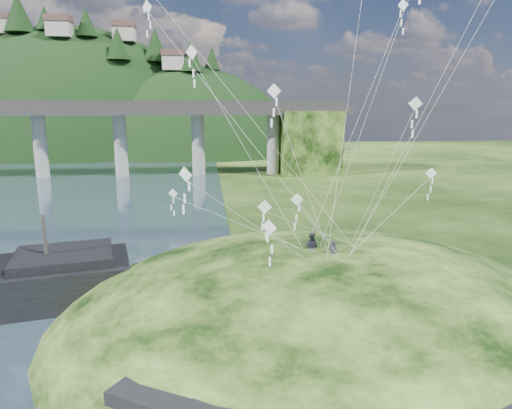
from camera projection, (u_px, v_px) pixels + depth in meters
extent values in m
plane|color=black|center=(199.00, 345.00, 26.53)|extent=(320.00, 320.00, 0.00)
ellipsoid|color=black|center=(324.00, 344.00, 29.63)|extent=(36.00, 32.00, 13.00)
cube|color=black|center=(157.00, 401.00, 18.17)|extent=(4.32, 3.62, 0.71)
cylinder|color=gray|center=(40.00, 145.00, 89.94)|extent=(2.60, 2.60, 13.00)
cylinder|color=gray|center=(121.00, 144.00, 91.56)|extent=(2.60, 2.60, 13.00)
cylinder|color=gray|center=(198.00, 143.00, 93.19)|extent=(2.60, 2.60, 13.00)
cylinder|color=gray|center=(273.00, 143.00, 94.81)|extent=(2.60, 2.60, 13.00)
cube|color=black|center=(309.00, 142.00, 95.60)|extent=(12.00, 11.00, 13.00)
ellipsoid|color=black|center=(80.00, 170.00, 146.15)|extent=(96.00, 68.00, 88.00)
ellipsoid|color=black|center=(189.00, 185.00, 142.87)|extent=(76.00, 56.00, 72.00)
cone|color=black|center=(18.00, 12.00, 124.72)|extent=(8.01, 8.01, 10.54)
cone|color=black|center=(44.00, 18.00, 125.19)|extent=(4.97, 4.97, 6.54)
cone|color=black|center=(86.00, 22.00, 124.67)|extent=(5.83, 5.83, 7.67)
cone|color=black|center=(118.00, 43.00, 122.05)|extent=(6.47, 6.47, 8.51)
cone|color=black|center=(155.00, 45.00, 129.60)|extent=(7.13, 7.13, 9.38)
cone|color=black|center=(191.00, 56.00, 126.53)|extent=(6.56, 6.56, 8.63)
cone|color=black|center=(212.00, 59.00, 132.63)|extent=(4.88, 4.88, 6.42)
cube|color=#BFB4A3|center=(5.00, 27.00, 128.14)|extent=(6.00, 5.00, 4.00)
cube|color=brown|center=(4.00, 17.00, 127.58)|extent=(6.40, 5.40, 1.60)
cube|color=#BFB4A3|center=(59.00, 30.00, 122.49)|extent=(6.00, 5.00, 4.00)
cube|color=brown|center=(59.00, 19.00, 121.93)|extent=(6.40, 5.40, 1.60)
cube|color=#BFB4A3|center=(124.00, 34.00, 130.02)|extent=(6.00, 5.00, 4.00)
cube|color=brown|center=(124.00, 24.00, 129.47)|extent=(6.40, 5.40, 1.60)
cube|color=#BFB4A3|center=(174.00, 63.00, 127.37)|extent=(6.00, 5.00, 4.00)
cube|color=brown|center=(173.00, 53.00, 126.81)|extent=(6.40, 5.40, 1.60)
cube|color=black|center=(64.00, 256.00, 32.35)|extent=(7.60, 6.77, 0.66)
cylinder|color=#2D2B2B|center=(45.00, 239.00, 31.72)|extent=(0.26, 0.26, 3.29)
cube|color=#3C2518|center=(165.00, 285.00, 34.20)|extent=(16.07, 3.77, 0.40)
cylinder|color=#3C2518|center=(69.00, 295.00, 33.02)|extent=(0.34, 0.34, 1.14)
cylinder|color=#3C2518|center=(118.00, 292.00, 33.64)|extent=(0.34, 0.34, 1.14)
cylinder|color=#3C2518|center=(165.00, 288.00, 34.26)|extent=(0.34, 0.34, 1.14)
cylinder|color=#3C2518|center=(210.00, 285.00, 34.89)|extent=(0.34, 0.34, 1.14)
cylinder|color=#3C2518|center=(254.00, 282.00, 35.51)|extent=(0.34, 0.34, 1.14)
imported|color=#272835|center=(333.00, 240.00, 27.17)|extent=(0.65, 0.50, 1.59)
imported|color=#272835|center=(312.00, 232.00, 28.20)|extent=(1.18, 1.13, 1.93)
cube|color=white|center=(431.00, 173.00, 30.65)|extent=(0.76, 0.16, 0.76)
cube|color=white|center=(430.00, 181.00, 30.76)|extent=(0.10, 0.02, 0.44)
cube|color=white|center=(430.00, 189.00, 30.87)|extent=(0.10, 0.02, 0.44)
cube|color=white|center=(429.00, 197.00, 30.99)|extent=(0.10, 0.02, 0.44)
cube|color=white|center=(269.00, 227.00, 20.76)|extent=(0.62, 0.51, 0.75)
cube|color=white|center=(269.00, 239.00, 20.87)|extent=(0.10, 0.06, 0.44)
cube|color=white|center=(269.00, 250.00, 20.98)|extent=(0.10, 0.06, 0.44)
cube|color=white|center=(269.00, 261.00, 21.09)|extent=(0.10, 0.06, 0.44)
cube|color=white|center=(265.00, 207.00, 23.81)|extent=(0.75, 0.19, 0.75)
cube|color=white|center=(265.00, 217.00, 23.93)|extent=(0.10, 0.03, 0.44)
cube|color=white|center=(265.00, 227.00, 24.04)|extent=(0.10, 0.03, 0.44)
cube|color=white|center=(265.00, 237.00, 24.15)|extent=(0.10, 0.03, 0.44)
cube|color=white|center=(192.00, 52.00, 28.18)|extent=(0.73, 0.58, 0.88)
cube|color=white|center=(192.00, 63.00, 28.31)|extent=(0.11, 0.07, 0.51)
cube|color=white|center=(192.00, 73.00, 28.44)|extent=(0.11, 0.07, 0.51)
cube|color=white|center=(192.00, 84.00, 28.57)|extent=(0.11, 0.07, 0.51)
cube|color=white|center=(416.00, 104.00, 23.91)|extent=(0.74, 0.22, 0.73)
cube|color=white|center=(415.00, 114.00, 24.01)|extent=(0.10, 0.02, 0.43)
cube|color=white|center=(414.00, 124.00, 24.12)|extent=(0.10, 0.02, 0.43)
cube|color=white|center=(413.00, 134.00, 24.23)|extent=(0.10, 0.02, 0.43)
cube|color=white|center=(185.00, 174.00, 19.34)|extent=(0.58, 0.48, 0.70)
cube|color=white|center=(186.00, 186.00, 19.45)|extent=(0.09, 0.05, 0.41)
cube|color=white|center=(186.00, 198.00, 19.55)|extent=(0.09, 0.05, 0.41)
cube|color=white|center=(187.00, 209.00, 19.66)|extent=(0.09, 0.05, 0.41)
cube|color=white|center=(403.00, 5.00, 31.54)|extent=(0.53, 0.65, 0.78)
cube|color=white|center=(403.00, 14.00, 31.66)|extent=(0.10, 0.07, 0.47)
cube|color=white|center=(402.00, 22.00, 31.78)|extent=(0.10, 0.07, 0.47)
cube|color=white|center=(402.00, 31.00, 31.90)|extent=(0.10, 0.07, 0.47)
cube|color=white|center=(147.00, 0.00, 26.01)|extent=(0.09, 0.06, 0.40)
cube|color=white|center=(147.00, 10.00, 26.11)|extent=(0.09, 0.06, 0.40)
cube|color=white|center=(173.00, 193.00, 32.53)|extent=(0.67, 0.28, 0.69)
cube|color=white|center=(173.00, 200.00, 32.63)|extent=(0.09, 0.03, 0.40)
cube|color=white|center=(174.00, 207.00, 32.73)|extent=(0.09, 0.03, 0.40)
cube|color=white|center=(174.00, 214.00, 32.84)|extent=(0.09, 0.03, 0.40)
cube|color=white|center=(147.00, 7.00, 29.41)|extent=(0.67, 0.49, 0.77)
cube|color=white|center=(148.00, 16.00, 29.53)|extent=(0.10, 0.05, 0.46)
cube|color=white|center=(148.00, 25.00, 29.64)|extent=(0.10, 0.05, 0.46)
cube|color=white|center=(149.00, 34.00, 29.76)|extent=(0.10, 0.05, 0.46)
cube|color=white|center=(274.00, 91.00, 26.49)|extent=(0.79, 0.43, 0.86)
cube|color=white|center=(274.00, 102.00, 26.62)|extent=(0.11, 0.05, 0.50)
cube|color=white|center=(274.00, 112.00, 26.74)|extent=(0.11, 0.05, 0.50)
cube|color=white|center=(274.00, 123.00, 26.87)|extent=(0.11, 0.05, 0.50)
cube|color=white|center=(297.00, 199.00, 31.04)|extent=(0.89, 0.20, 0.89)
cube|color=white|center=(297.00, 208.00, 31.17)|extent=(0.12, 0.04, 0.52)
cube|color=white|center=(297.00, 217.00, 31.30)|extent=(0.12, 0.04, 0.52)
cube|color=white|center=(296.00, 226.00, 31.43)|extent=(0.12, 0.04, 0.52)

